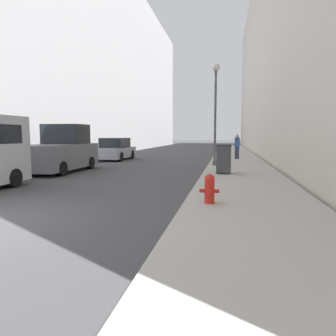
# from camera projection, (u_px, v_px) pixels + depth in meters

# --- Properties ---
(sidewalk_right) EXTENTS (3.33, 60.00, 0.14)m
(sidewalk_right) POSITION_uv_depth(u_px,v_px,m) (236.00, 159.00, 22.89)
(sidewalk_right) COLOR #ADA89E
(sidewalk_right) RESTS_ON ground
(building_left_glass) EXTENTS (12.00, 60.00, 18.36)m
(building_left_glass) POSITION_uv_depth(u_px,v_px,m) (65.00, 61.00, 32.78)
(building_left_glass) COLOR #BCBCC1
(building_left_glass) RESTS_ON ground
(building_right_stone) EXTENTS (12.00, 60.00, 18.36)m
(building_right_stone) POSITION_uv_depth(u_px,v_px,m) (327.00, 49.00, 28.42)
(building_right_stone) COLOR beige
(building_right_stone) RESTS_ON ground
(fire_hydrant) EXTENTS (0.48, 0.36, 0.71)m
(fire_hydrant) POSITION_uv_depth(u_px,v_px,m) (210.00, 188.00, 7.84)
(fire_hydrant) COLOR red
(fire_hydrant) RESTS_ON sidewalk_right
(trash_bin) EXTENTS (0.63, 0.70, 1.23)m
(trash_bin) POSITION_uv_depth(u_px,v_px,m) (224.00, 159.00, 13.89)
(trash_bin) COLOR #3D3D42
(trash_bin) RESTS_ON sidewalk_right
(lamppost) EXTENTS (0.43, 0.43, 5.38)m
(lamppost) POSITION_uv_depth(u_px,v_px,m) (215.00, 98.00, 17.27)
(lamppost) COLOR #4C4C51
(lamppost) RESTS_ON sidewalk_right
(pickup_truck) EXTENTS (2.19, 4.85, 2.30)m
(pickup_truck) POSITION_uv_depth(u_px,v_px,m) (60.00, 152.00, 15.87)
(pickup_truck) COLOR slate
(pickup_truck) RESTS_ON ground
(parked_sedan_near) EXTENTS (1.89, 4.41, 1.55)m
(parked_sedan_near) POSITION_uv_depth(u_px,v_px,m) (115.00, 150.00, 23.33)
(parked_sedan_near) COLOR #A3A8B2
(parked_sedan_near) RESTS_ON ground
(pedestrian_on_sidewalk) EXTENTS (0.34, 0.22, 1.68)m
(pedestrian_on_sidewalk) POSITION_uv_depth(u_px,v_px,m) (237.00, 147.00, 22.22)
(pedestrian_on_sidewalk) COLOR #2D3347
(pedestrian_on_sidewalk) RESTS_ON sidewalk_right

